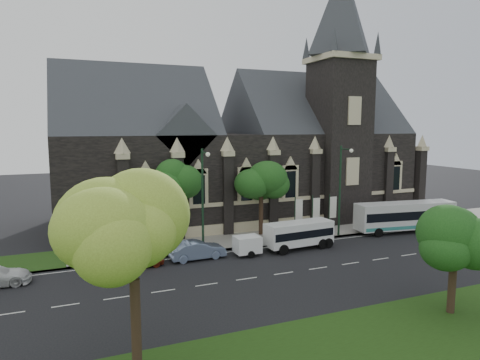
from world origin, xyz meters
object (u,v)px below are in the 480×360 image
banner_flag_left (298,212)px  shuttle_bus (299,233)px  tour_coach (405,216)px  tree_park_near (138,231)px  banner_flag_center (315,211)px  tree_walk_left (173,183)px  banner_flag_right (332,209)px  tree_park_east (455,235)px  box_trailer (247,245)px  street_lamp_mid (203,194)px  tree_walk_right (262,178)px  street_lamp_near (341,186)px  sedan (197,250)px  car_far_red (136,258)px

banner_flag_left → shuttle_bus: size_ratio=0.63×
banner_flag_left → tour_coach: size_ratio=0.37×
tree_park_near → banner_flag_left: 25.65m
tree_park_near → banner_flag_center: size_ratio=2.14×
tree_walk_left → banner_flag_right: bearing=-6.0°
tree_park_east → tree_park_near: bearing=178.2°
tree_park_east → box_trailer: bearing=115.8°
tree_park_near → banner_flag_left: (18.06, 17.77, -4.03)m
street_lamp_mid → tree_walk_right: bearing=26.6°
tree_walk_right → box_trailer: tree_walk_right is taller
tree_park_east → box_trailer: (-6.97, 14.39, -3.68)m
banner_flag_center → banner_flag_right: size_ratio=1.00×
tree_park_near → street_lamp_near: bearing=36.1°
tour_coach → shuttle_bus: tour_coach is taller
street_lamp_mid → tree_walk_left: bearing=116.5°
tour_coach → sedan: tour_coach is taller
tree_park_east → street_lamp_near: street_lamp_near is taller
tree_walk_left → car_far_red: bearing=-128.5°
shuttle_bus → car_far_red: bearing=174.9°
street_lamp_mid → banner_flag_right: bearing=7.6°
car_far_red → tour_coach: bearing=-95.0°
tour_coach → box_trailer: bearing=-168.9°
street_lamp_near → tour_coach: bearing=-7.0°
box_trailer → banner_flag_right: bearing=18.8°
tree_walk_right → street_lamp_near: bearing=-28.1°
street_lamp_mid → box_trailer: 5.65m
banner_flag_right → box_trailer: 11.85m
car_far_red → tree_walk_right: bearing=-74.8°
box_trailer → tree_park_near: bearing=-129.2°
tree_walk_left → shuttle_bus: tree_walk_left is taller
tour_coach → box_trailer: tour_coach is taller
shuttle_bus → box_trailer: (-5.04, -0.05, -0.48)m
banner_flag_center → tour_coach: 9.50m
tree_park_near → sedan: 16.92m
banner_flag_right → sedan: (-15.29, -3.33, -1.62)m
banner_flag_left → car_far_red: banner_flag_left is taller
tree_walk_left → banner_flag_left: tree_walk_left is taller
tree_walk_right → car_far_red: 15.11m
tree_walk_right → banner_flag_right: tree_walk_right is taller
shuttle_bus → tree_park_near: bearing=-143.0°
street_lamp_mid → banner_flag_left: (10.29, 1.91, -2.73)m
tree_park_east → tree_walk_right: 20.29m
banner_flag_center → banner_flag_right: same height
tree_walk_right → tree_walk_left: size_ratio=1.02×
banner_flag_left → shuttle_bus: (-2.04, -3.89, -0.97)m
tour_coach → shuttle_bus: bearing=-167.7°
tree_park_east → tour_coach: size_ratio=0.58×
street_lamp_near → banner_flag_center: street_lamp_near is taller
tree_park_near → sedan: tree_park_near is taller
tree_park_near → banner_flag_center: bearing=41.5°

